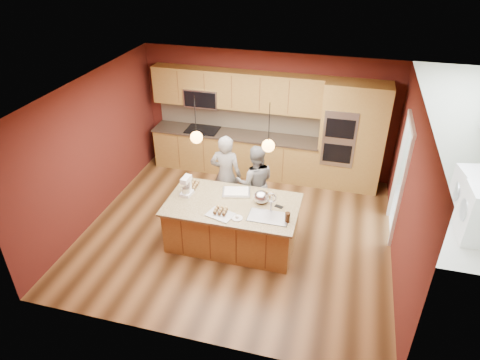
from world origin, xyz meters
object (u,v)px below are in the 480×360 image
(island, at_px, (233,223))
(mixing_bowl, at_px, (261,197))
(person_left, at_px, (226,176))
(stand_mixer, at_px, (187,187))
(person_right, at_px, (255,183))

(island, bearing_deg, mixing_bowl, 20.85)
(mixing_bowl, bearing_deg, person_left, 139.60)
(island, xyz_separation_m, mixing_bowl, (0.45, 0.17, 0.51))
(person_left, distance_m, stand_mixer, 0.94)
(island, relative_size, person_left, 1.37)
(person_left, relative_size, person_right, 1.09)
(island, distance_m, person_left, 1.05)
(person_left, xyz_separation_m, person_right, (0.57, 0.00, -0.07))
(person_right, bearing_deg, mixing_bowl, 96.41)
(person_left, height_order, stand_mixer, person_left)
(mixing_bowl, bearing_deg, person_right, 110.81)
(island, distance_m, stand_mixer, 1.03)
(person_right, distance_m, mixing_bowl, 0.79)
(island, bearing_deg, stand_mixer, 174.39)
(island, height_order, person_right, person_right)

